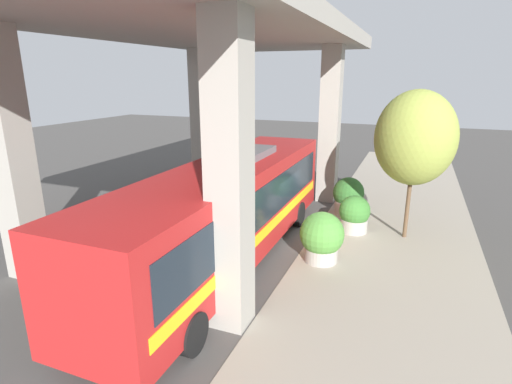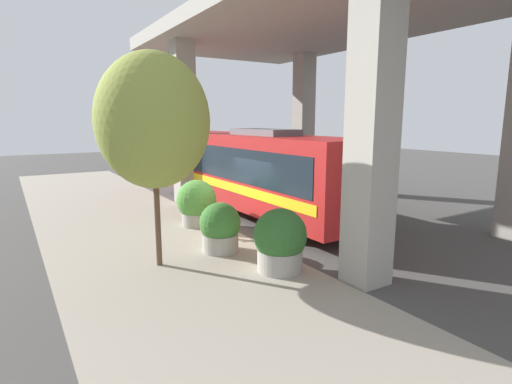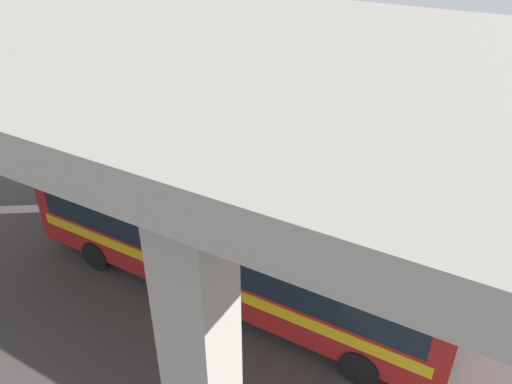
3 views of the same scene
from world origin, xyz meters
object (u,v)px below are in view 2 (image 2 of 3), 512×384
object	(u,v)px
bus	(248,167)
planter_middle	(220,228)
planter_front	(197,203)
planter_back	(280,241)
fire_hydrant	(224,226)
street_tree_near	(153,121)

from	to	relation	value
bus	planter_middle	bearing A→B (deg)	-129.44
bus	planter_front	distance (m)	3.28
planter_front	planter_back	xyz separation A→B (m)	(-0.02, -5.31, -0.05)
bus	planter_back	size ratio (longest dim) A/B	7.71
planter_front	fire_hydrant	bearing A→B (deg)	-86.63
planter_front	planter_middle	world-z (taller)	planter_front
bus	fire_hydrant	distance (m)	4.41
planter_back	street_tree_near	bearing A→B (deg)	140.98
planter_back	street_tree_near	xyz separation A→B (m)	(-2.53, 2.05, 3.04)
planter_middle	planter_back	xyz separation A→B (m)	(0.60, -2.21, 0.08)
planter_front	street_tree_near	distance (m)	5.10
bus	planter_middle	size ratio (longest dim) A/B	8.55
planter_middle	planter_front	bearing A→B (deg)	78.78
planter_middle	street_tree_near	distance (m)	3.67
planter_middle	bus	bearing A→B (deg)	50.56
bus	fire_hydrant	bearing A→B (deg)	-131.85
fire_hydrant	planter_back	world-z (taller)	planter_back
fire_hydrant	planter_front	bearing A→B (deg)	93.37
bus	planter_front	bearing A→B (deg)	-158.19
fire_hydrant	street_tree_near	size ratio (longest dim) A/B	0.15
bus	fire_hydrant	size ratio (longest dim) A/B	14.93
fire_hydrant	street_tree_near	bearing A→B (deg)	-153.53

